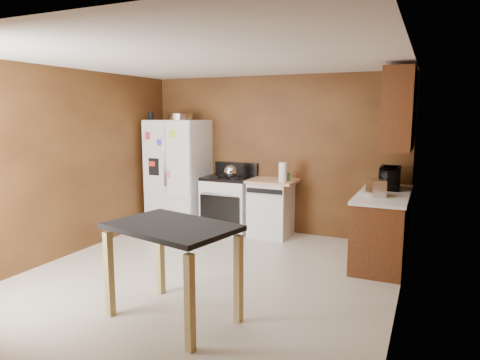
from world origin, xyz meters
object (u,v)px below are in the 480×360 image
Objects in this scene: roasting_pan at (180,117)px; toaster at (376,188)px; kettle at (231,171)px; paper_towel at (283,172)px; microwave at (390,179)px; island at (172,240)px; pen_cup at (151,116)px; green_canister at (286,176)px; refrigerator at (179,174)px; dishwasher at (271,207)px; gas_range at (229,203)px.

toaster is at bearing -12.08° from roasting_pan.
paper_towel is at bearing 1.45° from kettle.
island is (-1.63, -2.82, -0.27)m from microwave.
microwave is (3.83, 0.06, -0.83)m from pen_cup.
paper_towel reaches higher than microwave.
roasting_pan is 2.03m from green_canister.
refrigerator is at bearing 176.00° from kettle.
pen_cup is (-0.49, -0.14, 0.01)m from roasting_pan.
paper_towel is at bearing -1.91° from roasting_pan.
green_canister is 0.55m from dishwasher.
dishwasher is (-1.76, 0.16, -0.58)m from microwave.
island is (-1.52, -2.22, -0.24)m from toaster.
paper_towel is (0.86, 0.02, 0.03)m from kettle.
paper_towel is 0.64m from dishwasher.
green_canister is 0.11× the size of gas_range.
kettle is 0.11× the size of refrigerator.
roasting_pan is 0.84× the size of microwave.
pen_cup reaches higher than gas_range.
gas_range is (1.35, 0.19, -1.40)m from pen_cup.
roasting_pan is at bearing -177.36° from dishwasher.
roasting_pan is 1.28m from kettle.
roasting_pan is 0.51m from pen_cup.
paper_towel is 0.60× the size of microwave.
roasting_pan is 0.95m from refrigerator.
green_canister is at bearing 3.73° from gas_range.
roasting_pan is 2.11m from dishwasher.
microwave is at bearing -3.14° from gas_range.
refrigerator reaches higher than dishwasher.
dishwasher is at bearing 2.99° from refrigerator.
kettle is at bearing -54.43° from gas_range.
toaster is at bearing -29.49° from green_canister.
refrigerator is (0.44, 0.13, -0.97)m from pen_cup.
pen_cup is 1.68m from kettle.
pen_cup is at bearing -163.36° from refrigerator.
kettle is 0.86m from paper_towel.
island is (-0.10, -2.85, -0.28)m from paper_towel.
kettle is 2.94m from island.
green_canister is at bearing 6.30° from pen_cup.
toaster is at bearing -8.40° from pen_cup.
island is at bearing 148.10° from microwave.
dishwasher is at bearing 92.46° from island.
dishwasher is (-0.23, -0.04, -0.50)m from green_canister.
gas_range is at bearing 125.57° from kettle.
paper_towel reaches higher than island.
island is (0.13, -2.98, 0.31)m from dishwasher.
island reaches higher than dishwasher.
kettle is 1.01m from refrigerator.
paper_towel is 1.04× the size of toaster.
green_canister is at bearing 12.69° from kettle.
dishwasher is at bearing 150.00° from paper_towel.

